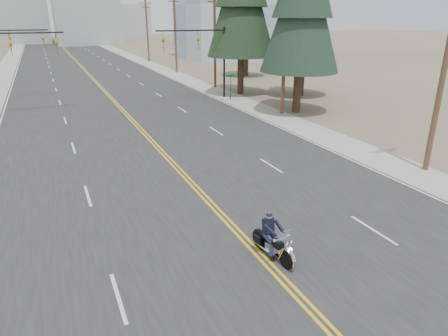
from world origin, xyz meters
TOP-DOWN VIEW (x-y plane):
  - road at (0.00, 70.00)m, footprint 20.00×200.00m
  - sidewalk_left at (-11.50, 70.00)m, footprint 3.00×200.00m
  - sidewalk_right at (11.50, 70.00)m, footprint 3.00×200.00m
  - traffic_mast_left at (-8.98, 32.00)m, footprint 7.10×0.26m
  - traffic_mast_right at (8.98, 32.00)m, footprint 7.10×0.26m
  - traffic_mast_far at (-9.31, 40.00)m, footprint 6.10×0.26m
  - street_sign at (10.80, 30.00)m, footprint 0.90×0.06m
  - utility_pole_a at (12.50, 8.00)m, footprint 2.20×0.30m
  - utility_pole_b at (12.50, 23.00)m, footprint 2.20×0.30m
  - utility_pole_c at (12.50, 38.00)m, footprint 2.20×0.30m
  - utility_pole_d at (12.50, 53.00)m, footprint 2.20×0.30m
  - utility_pole_e at (12.50, 70.00)m, footprint 2.20×0.30m
  - glass_building at (32.00, 70.00)m, footprint 24.00×16.00m
  - haze_bldg_b at (8.00, 125.00)m, footprint 18.00×14.00m
  - haze_bldg_c at (40.00, 110.00)m, footprint 16.00×12.00m
  - haze_bldg_e at (25.00, 150.00)m, footprint 14.00×14.00m
  - motorcyclist at (0.35, 3.97)m, footprint 1.20×2.22m
  - conifer_far at (20.34, 45.39)m, footprint 6.35×6.35m

SIDE VIEW (x-z plane):
  - road at x=0.00m, z-range 0.00..0.01m
  - sidewalk_left at x=-11.50m, z-range 0.00..0.01m
  - sidewalk_right at x=11.50m, z-range 0.00..0.01m
  - motorcyclist at x=0.35m, z-range 0.00..1.64m
  - street_sign at x=10.80m, z-range 0.49..3.12m
  - traffic_mast_far at x=-9.31m, z-range 1.37..8.37m
  - traffic_mast_left at x=-8.98m, z-range 1.44..8.44m
  - traffic_mast_right at x=8.98m, z-range 1.44..8.44m
  - utility_pole_a at x=12.50m, z-range 0.23..11.23m
  - utility_pole_c at x=12.50m, z-range 0.23..11.23m
  - utility_pole_e at x=12.50m, z-range 0.23..11.23m
  - utility_pole_b at x=12.50m, z-range 0.23..11.73m
  - utility_pole_d at x=12.50m, z-range 0.23..11.73m
  - haze_bldg_e at x=25.00m, z-range 0.00..12.00m
  - haze_bldg_b at x=8.00m, z-range 0.00..14.00m
  - haze_bldg_c at x=40.00m, z-range 0.00..18.00m
  - conifer_far at x=20.34m, z-range 1.25..18.26m
  - glass_building at x=32.00m, z-range 0.00..20.00m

